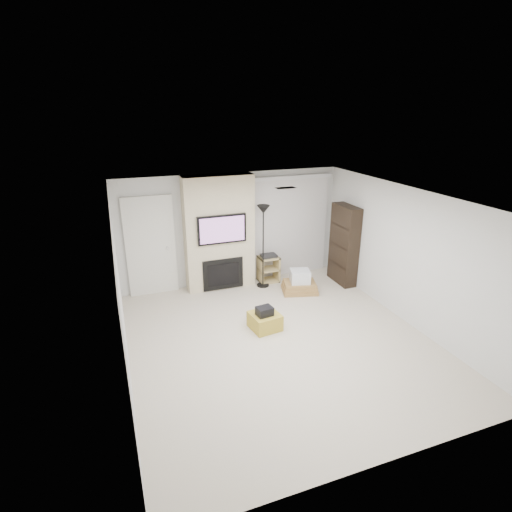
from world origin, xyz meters
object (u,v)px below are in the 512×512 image
object	(u,v)px
box_stack	(300,284)
bookshelf	(344,245)
ottoman	(265,321)
floor_lamp	(263,223)
av_stand	(268,267)

from	to	relation	value
box_stack	bookshelf	distance (m)	1.36
ottoman	floor_lamp	xyz separation A→B (m)	(0.64, 1.75, 1.32)
floor_lamp	av_stand	bearing A→B (deg)	43.29
bookshelf	box_stack	bearing A→B (deg)	-172.36
ottoman	floor_lamp	distance (m)	2.28
box_stack	ottoman	bearing A→B (deg)	-137.21
av_stand	bookshelf	bearing A→B (deg)	-20.96
av_stand	box_stack	size ratio (longest dim) A/B	0.76
floor_lamp	av_stand	size ratio (longest dim) A/B	2.82
av_stand	floor_lamp	bearing A→B (deg)	-136.71
floor_lamp	av_stand	distance (m)	1.16
floor_lamp	bookshelf	xyz separation A→B (m)	(1.80, -0.40, -0.57)
bookshelf	floor_lamp	bearing A→B (deg)	167.33
av_stand	box_stack	bearing A→B (deg)	-60.45
av_stand	box_stack	world-z (taller)	av_stand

